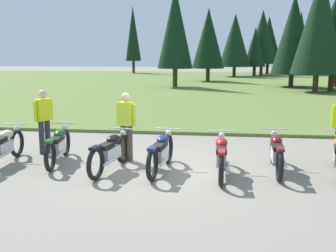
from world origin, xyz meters
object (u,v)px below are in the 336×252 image
object	(u,v)px
motorcycle_red	(221,156)
motorcycle_maroon	(276,153)
motorcycle_black	(111,152)
rider_checking_bike	(44,118)
motorcycle_british_green	(58,145)
rider_with_back_turned	(126,122)
motorcycle_navy	(161,152)
motorcycle_cream	(4,146)

from	to	relation	value
motorcycle_red	motorcycle_maroon	xyz separation A→B (m)	(1.21, 0.41, 0.00)
motorcycle_black	rider_checking_bike	world-z (taller)	rider_checking_bike
motorcycle_black	rider_checking_bike	xyz separation A→B (m)	(-2.13, 1.31, 0.51)
motorcycle_british_green	rider_with_back_turned	size ratio (longest dim) A/B	1.25
motorcycle_black	motorcycle_red	world-z (taller)	same
motorcycle_navy	motorcycle_red	distance (m)	1.33
motorcycle_british_green	rider_checking_bike	world-z (taller)	rider_checking_bike
rider_with_back_turned	rider_checking_bike	bearing A→B (deg)	169.72
motorcycle_black	rider_with_back_turned	size ratio (longest dim) A/B	1.25
motorcycle_maroon	rider_with_back_turned	bearing A→B (deg)	171.58
motorcycle_red	rider_with_back_turned	xyz separation A→B (m)	(-2.29, 0.93, 0.51)
motorcycle_british_green	motorcycle_black	bearing A→B (deg)	-18.49
motorcycle_cream	motorcycle_navy	distance (m)	3.78
motorcycle_cream	rider_with_back_turned	bearing A→B (deg)	13.61
motorcycle_cream	rider_with_back_turned	size ratio (longest dim) A/B	1.26
motorcycle_british_green	motorcycle_maroon	size ratio (longest dim) A/B	1.00
motorcycle_cream	motorcycle_black	xyz separation A→B (m)	(2.65, -0.22, 0.00)
motorcycle_cream	rider_checking_bike	size ratio (longest dim) A/B	1.26
motorcycle_black	motorcycle_maroon	bearing A→B (deg)	5.95
motorcycle_british_green	rider_with_back_turned	distance (m)	1.70
motorcycle_british_green	rider_with_back_turned	world-z (taller)	rider_with_back_turned
motorcycle_maroon	rider_checking_bike	distance (m)	5.88
motorcycle_british_green	rider_checking_bike	bearing A→B (deg)	130.51
motorcycle_cream	motorcycle_british_green	size ratio (longest dim) A/B	1.00
motorcycle_cream	motorcycle_red	distance (m)	5.11
motorcycle_cream	motorcycle_navy	xyz separation A→B (m)	(3.78, -0.12, 0.00)
motorcycle_navy	motorcycle_maroon	world-z (taller)	same
motorcycle_maroon	motorcycle_cream	bearing A→B (deg)	-178.53
motorcycle_cream	rider_with_back_turned	distance (m)	2.93
motorcycle_british_green	motorcycle_red	bearing A→B (deg)	-7.38
motorcycle_british_green	motorcycle_black	distance (m)	1.49
motorcycle_british_green	motorcycle_cream	bearing A→B (deg)	-168.50
motorcycle_maroon	rider_with_back_turned	world-z (taller)	rider_with_back_turned
motorcycle_navy	motorcycle_maroon	distance (m)	2.55
motorcycle_british_green	motorcycle_maroon	distance (m)	5.07
motorcycle_cream	rider_checking_bike	distance (m)	1.32
motorcycle_navy	rider_checking_bike	distance (m)	3.51
motorcycle_british_green	motorcycle_red	size ratio (longest dim) A/B	1.00
motorcycle_british_green	motorcycle_maroon	xyz separation A→B (m)	(5.06, -0.09, 0.00)
motorcycle_british_green	motorcycle_navy	xyz separation A→B (m)	(2.53, -0.37, 0.00)
motorcycle_red	motorcycle_british_green	bearing A→B (deg)	172.62
motorcycle_british_green	rider_checking_bike	size ratio (longest dim) A/B	1.25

